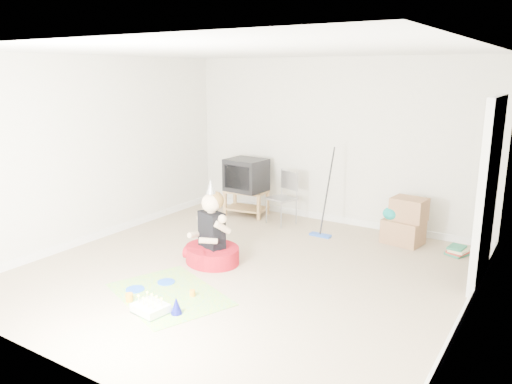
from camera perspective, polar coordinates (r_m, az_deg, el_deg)
The scene contains 16 objects.
ground at distance 6.19m, azimuth -1.22°, elevation -8.99°, with size 5.00×5.00×0.00m, color tan.
doorway_recess at distance 6.14m, azimuth 25.11°, elevation -0.43°, with size 0.02×0.90×2.05m, color black.
tv_stand at distance 8.43m, azimuth -1.11°, elevation -0.96°, with size 0.74×0.52×0.43m.
crt_tv at distance 8.33m, azimuth -1.12°, elevation 1.97°, with size 0.62×0.52×0.54m, color black.
folding_chair at distance 7.92m, azimuth 2.93°, elevation -0.74°, with size 0.48×0.47×0.86m.
cardboard_boxes at distance 7.34m, azimuth 16.64°, elevation -3.27°, with size 0.59×0.48×0.66m.
floor_mop at distance 7.40m, azimuth 7.42°, elevation -3.13°, with size 0.32×0.43×1.29m.
book_pile at distance 7.19m, azimuth 22.17°, elevation -6.25°, with size 0.32×0.35×0.13m.
seated_woman at distance 6.39m, azimuth -5.04°, elevation -6.00°, with size 0.96×0.96×1.09m.
party_mat at distance 5.66m, azimuth -9.91°, elevation -11.42°, with size 1.33×0.96×0.01m, color #FF357D.
birthday_cake at distance 5.28m, azimuth -11.97°, elevation -12.92°, with size 0.37×0.32×0.15m.
blue_plate_near at distance 5.94m, azimuth -10.23°, elevation -10.08°, with size 0.20×0.20×0.01m, color blue.
blue_plate_far at distance 5.83m, azimuth -13.65°, elevation -10.75°, with size 0.21×0.21×0.01m, color blue.
orange_cup_near at distance 5.56m, azimuth -7.27°, elevation -11.39°, with size 0.06×0.06×0.07m, color orange.
orange_cup_far at distance 5.56m, azimuth -14.28°, elevation -11.59°, with size 0.08×0.08×0.09m, color orange.
blue_party_hat at distance 5.19m, azimuth -9.09°, elevation -12.69°, with size 0.12×0.12×0.18m, color #171AA3.
Camera 1 is at (3.17, -4.75, 2.38)m, focal length 35.00 mm.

